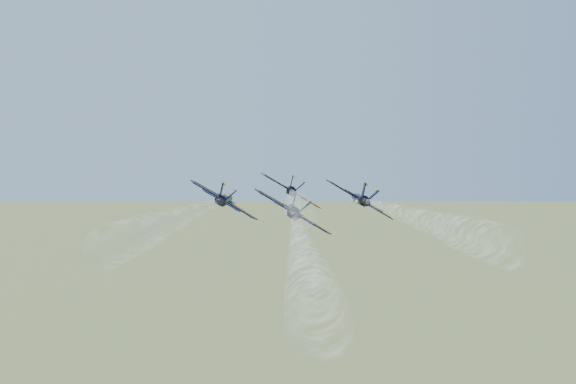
{
  "coord_description": "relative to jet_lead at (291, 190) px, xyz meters",
  "views": [
    {
      "loc": [
        -18.37,
        -110.33,
        114.64
      ],
      "look_at": [
        -3.32,
        1.63,
        103.1
      ],
      "focal_mm": 45.0,
      "sensor_mm": 36.0,
      "label": 1
    }
  ],
  "objects": [
    {
      "name": "jet_slot",
      "position": [
        -3.61,
        -27.98,
        0.0
      ],
      "size": [
        10.54,
        15.68,
        6.15
      ],
      "rotation": [
        0.0,
        0.54,
        -0.15
      ],
      "color": "black"
    },
    {
      "name": "jet_left",
      "position": [
        -12.24,
        -12.38,
        0.0
      ],
      "size": [
        10.54,
        15.68,
        6.15
      ],
      "rotation": [
        0.0,
        0.54,
        -0.15
      ],
      "color": "black"
    },
    {
      "name": "smoke_trail_right",
      "position": [
        0.71,
        -67.83,
        0.03
      ],
      "size": [
        12.45,
        67.98,
        3.27
      ],
      "rotation": [
        0.0,
        0.54,
        -0.15
      ],
      "color": "white"
    },
    {
      "name": "smoke_trail_left",
      "position": [
        -20.2,
        -64.9,
        0.03
      ],
      "size": [
        12.45,
        67.98,
        3.27
      ],
      "rotation": [
        0.0,
        0.54,
        -0.15
      ],
      "color": "white"
    },
    {
      "name": "smoke_trail_slot",
      "position": [
        -11.57,
        -80.5,
        0.03
      ],
      "size": [
        12.45,
        67.98,
        3.27
      ],
      "rotation": [
        0.0,
        0.54,
        -0.15
      ],
      "color": "white"
    },
    {
      "name": "smoke_trail_lead",
      "position": [
        -7.96,
        -52.52,
        0.03
      ],
      "size": [
        12.45,
        67.98,
        3.27
      ],
      "rotation": [
        0.0,
        0.54,
        -0.15
      ],
      "color": "white"
    },
    {
      "name": "jet_right",
      "position": [
        8.67,
        -15.31,
        0.0
      ],
      "size": [
        10.54,
        15.68,
        6.15
      ],
      "rotation": [
        0.0,
        0.54,
        -0.15
      ],
      "color": "black"
    },
    {
      "name": "jet_lead",
      "position": [
        0.0,
        0.0,
        0.0
      ],
      "size": [
        10.54,
        15.68,
        6.15
      ],
      "rotation": [
        0.0,
        0.54,
        -0.15
      ],
      "color": "black"
    }
  ]
}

